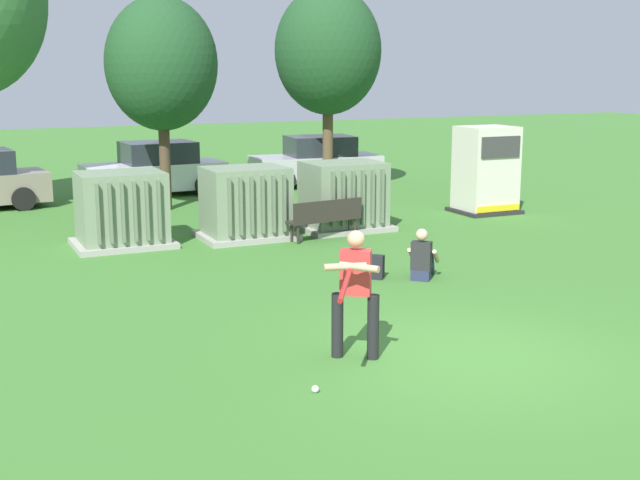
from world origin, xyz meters
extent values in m
plane|color=#3D752D|center=(0.00, 0.00, 0.00)|extent=(96.00, 96.00, 0.00)
cube|color=#9E9B93|center=(-2.68, 9.17, 0.06)|extent=(2.10, 1.70, 0.12)
cube|color=gray|center=(-2.68, 9.17, 0.87)|extent=(1.80, 1.40, 1.50)
cube|color=#63755B|center=(-3.32, 8.41, 0.87)|extent=(0.06, 0.12, 1.27)
cube|color=#63755B|center=(-3.07, 8.41, 0.87)|extent=(0.06, 0.12, 1.27)
cube|color=#63755B|center=(-2.81, 8.41, 0.87)|extent=(0.06, 0.12, 1.27)
cube|color=#63755B|center=(-2.56, 8.41, 0.87)|extent=(0.06, 0.12, 1.27)
cube|color=#63755B|center=(-2.30, 8.41, 0.87)|extent=(0.06, 0.12, 1.27)
cube|color=#63755B|center=(-2.05, 8.41, 0.87)|extent=(0.06, 0.12, 1.27)
cube|color=#9E9B93|center=(0.06, 8.89, 0.06)|extent=(2.10, 1.70, 0.12)
cube|color=gray|center=(0.06, 8.89, 0.87)|extent=(1.80, 1.40, 1.50)
cube|color=#63755B|center=(-0.58, 8.13, 0.87)|extent=(0.06, 0.12, 1.27)
cube|color=#63755B|center=(-0.32, 8.13, 0.87)|extent=(0.06, 0.12, 1.27)
cube|color=#63755B|center=(-0.07, 8.13, 0.87)|extent=(0.06, 0.12, 1.27)
cube|color=#63755B|center=(0.19, 8.13, 0.87)|extent=(0.06, 0.12, 1.27)
cube|color=#63755B|center=(0.44, 8.13, 0.87)|extent=(0.06, 0.12, 1.27)
cube|color=#63755B|center=(0.70, 8.13, 0.87)|extent=(0.06, 0.12, 1.27)
cube|color=#9E9B93|center=(2.55, 8.92, 0.06)|extent=(2.10, 1.70, 0.12)
cube|color=gray|center=(2.55, 8.92, 0.87)|extent=(1.80, 1.40, 1.50)
cube|color=#63755B|center=(1.91, 8.16, 0.87)|extent=(0.06, 0.12, 1.27)
cube|color=#63755B|center=(2.17, 8.16, 0.87)|extent=(0.06, 0.12, 1.27)
cube|color=#63755B|center=(2.42, 8.16, 0.87)|extent=(0.06, 0.12, 1.27)
cube|color=#63755B|center=(2.68, 8.16, 0.87)|extent=(0.06, 0.12, 1.27)
cube|color=#63755B|center=(2.93, 8.16, 0.87)|extent=(0.06, 0.12, 1.27)
cube|color=#63755B|center=(3.19, 8.16, 0.87)|extent=(0.06, 0.12, 1.27)
cube|color=#262626|center=(7.07, 9.50, 0.05)|extent=(1.60, 1.40, 0.10)
cube|color=beige|center=(7.07, 9.50, 1.20)|extent=(1.40, 1.20, 2.20)
cube|color=#383838|center=(7.07, 8.88, 1.81)|extent=(1.19, 0.04, 0.55)
cube|color=yellow|center=(7.07, 8.88, 0.20)|extent=(1.33, 0.04, 0.16)
cube|color=#2D2823|center=(1.61, 8.00, 0.45)|extent=(1.84, 0.64, 0.05)
cube|color=#2D2823|center=(1.63, 7.82, 0.70)|extent=(1.79, 0.28, 0.44)
cylinder|color=#2D2823|center=(0.83, 8.04, 0.21)|extent=(0.06, 0.06, 0.42)
cylinder|color=#2D2823|center=(2.35, 8.24, 0.21)|extent=(0.06, 0.06, 0.42)
cylinder|color=#2D2823|center=(0.87, 7.76, 0.21)|extent=(0.06, 0.06, 0.42)
cylinder|color=#2D2823|center=(2.39, 7.96, 0.21)|extent=(0.06, 0.06, 0.42)
cylinder|color=black|center=(-1.18, 0.44, 0.44)|extent=(0.16, 0.16, 0.88)
cylinder|color=black|center=(-1.58, 0.71, 0.44)|extent=(0.16, 0.16, 0.88)
cube|color=red|center=(-1.38, 0.58, 1.18)|extent=(0.47, 0.42, 0.60)
sphere|color=tan|center=(-1.38, 0.58, 1.62)|extent=(0.23, 0.23, 0.23)
cylinder|color=tan|center=(-1.51, 0.21, 1.34)|extent=(0.39, 0.49, 0.09)
cylinder|color=tan|center=(-1.66, 0.32, 1.34)|extent=(0.55, 0.22, 0.09)
cylinder|color=red|center=(-1.97, -0.30, 1.27)|extent=(0.53, 0.74, 0.21)
sphere|color=red|center=(-1.73, 0.05, 1.34)|extent=(0.08, 0.08, 0.08)
sphere|color=white|center=(-2.38, -0.34, 0.04)|extent=(0.09, 0.09, 0.09)
cube|color=#282D4C|center=(1.64, 3.84, 0.10)|extent=(0.41, 0.41, 0.20)
cube|color=#262628|center=(1.64, 3.84, 0.46)|extent=(0.41, 0.41, 0.52)
sphere|color=#DBAD89|center=(1.64, 3.84, 0.85)|extent=(0.22, 0.22, 0.22)
cylinder|color=#282D4C|center=(1.72, 4.07, 0.22)|extent=(0.40, 0.42, 0.13)
cylinder|color=#282D4C|center=(1.87, 4.24, 0.23)|extent=(0.29, 0.30, 0.46)
cylinder|color=#282D4C|center=(1.87, 3.94, 0.22)|extent=(0.40, 0.42, 0.13)
cylinder|color=#282D4C|center=(2.02, 4.10, 0.23)|extent=(0.29, 0.30, 0.46)
cylinder|color=#DBAD89|center=(1.62, 4.16, 0.42)|extent=(0.34, 0.36, 0.32)
cylinder|color=#DBAD89|center=(1.96, 3.84, 0.42)|extent=(0.34, 0.36, 0.32)
cube|color=black|center=(0.93, 4.29, 0.22)|extent=(0.37, 0.36, 0.44)
cube|color=black|center=(1.01, 4.39, 0.15)|extent=(0.21, 0.19, 0.22)
cylinder|color=#4C3828|center=(-0.59, 13.51, 1.21)|extent=(0.30, 0.30, 2.42)
ellipsoid|color=#1E4723|center=(-0.59, 13.51, 3.93)|extent=(2.98, 2.98, 3.54)
cylinder|color=brown|center=(5.01, 15.02, 1.34)|extent=(0.33, 0.33, 2.67)
ellipsoid|color=#1E4723|center=(5.01, 15.02, 4.33)|extent=(3.29, 3.29, 3.90)
cylinder|color=black|center=(-4.16, 14.99, 0.32)|extent=(0.66, 0.29, 0.64)
cylinder|color=black|center=(-4.34, 16.69, 0.32)|extent=(0.66, 0.29, 0.64)
cube|color=silver|center=(-0.22, 16.34, 0.58)|extent=(4.31, 1.99, 0.80)
cube|color=#262B33|center=(-0.07, 16.35, 1.30)|extent=(2.20, 1.70, 0.64)
cylinder|color=black|center=(-1.46, 15.40, 0.32)|extent=(0.65, 0.26, 0.64)
cylinder|color=black|center=(-1.58, 17.10, 0.32)|extent=(0.65, 0.26, 0.64)
cylinder|color=black|center=(1.14, 15.58, 0.32)|extent=(0.65, 0.26, 0.64)
cylinder|color=black|center=(1.02, 17.28, 0.32)|extent=(0.65, 0.26, 0.64)
cube|color=#B2B2B7|center=(5.16, 16.28, 0.58)|extent=(4.34, 2.09, 0.80)
cube|color=#262B33|center=(5.31, 16.26, 1.30)|extent=(2.24, 1.75, 0.64)
cylinder|color=black|center=(3.78, 15.56, 0.32)|extent=(0.66, 0.28, 0.64)
cylinder|color=black|center=(3.94, 17.25, 0.32)|extent=(0.66, 0.28, 0.64)
cylinder|color=black|center=(6.37, 15.31, 0.32)|extent=(0.66, 0.28, 0.64)
cylinder|color=black|center=(6.54, 17.00, 0.32)|extent=(0.66, 0.28, 0.64)
camera|label=1|loc=(-6.32, -9.05, 3.82)|focal=47.49mm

